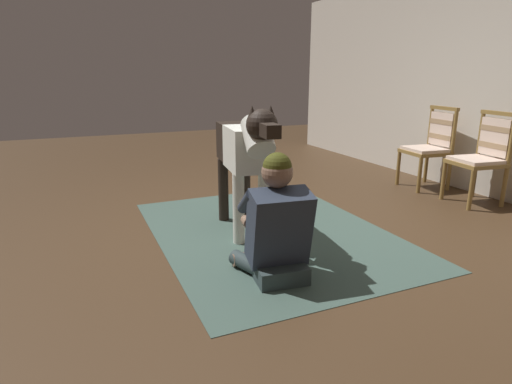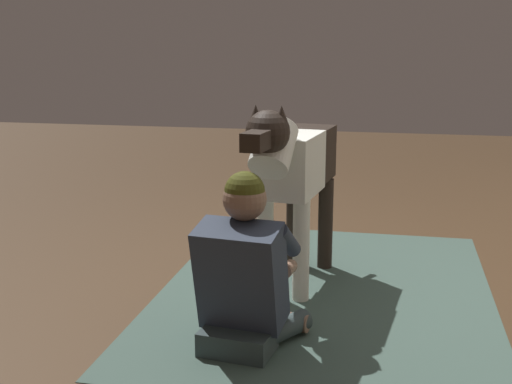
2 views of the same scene
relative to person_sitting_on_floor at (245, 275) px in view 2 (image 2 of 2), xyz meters
The scene contains 5 objects.
ground_plane 0.99m from the person_sitting_on_floor, behind, with size 13.73×13.73×0.00m, color #412D1C.
area_rug 0.90m from the person_sitting_on_floor, 157.30° to the left, with size 2.59×1.93×0.01m, color #3C524A.
person_sitting_on_floor is the anchor object (origin of this frame).
large_dog 0.90m from the person_sitting_on_floor, behind, with size 1.43×0.40×1.15m.
hot_dog_on_plate 0.49m from the person_sitting_on_floor, behind, with size 0.23×0.23×0.06m.
Camera 2 is at (3.94, 0.56, 1.49)m, focal length 47.60 mm.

